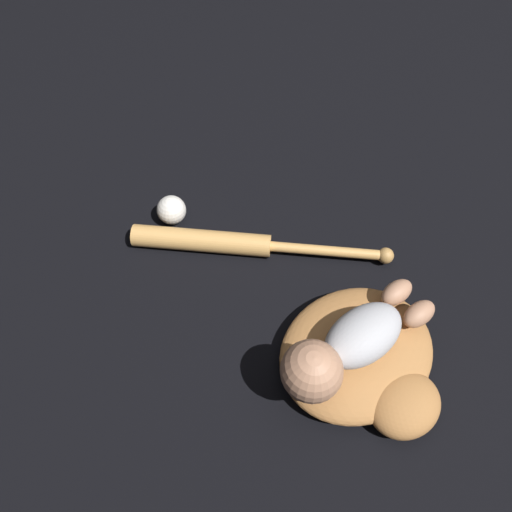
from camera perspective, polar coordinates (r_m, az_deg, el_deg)
ground_plane at (r=1.07m, az=8.50°, el=-9.97°), size 6.00×6.00×0.00m
baseball_glove at (r=1.03m, az=12.25°, el=-11.54°), size 0.36×0.36×0.07m
baby_figure at (r=0.94m, az=10.20°, el=-10.22°), size 0.36×0.15×0.11m
baseball_bat at (r=1.16m, az=-3.31°, el=1.53°), size 0.52×0.38×0.05m
baseball at (r=1.23m, az=-9.64°, el=5.21°), size 0.07×0.07×0.07m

